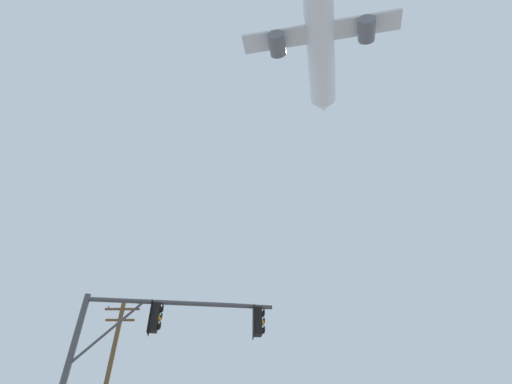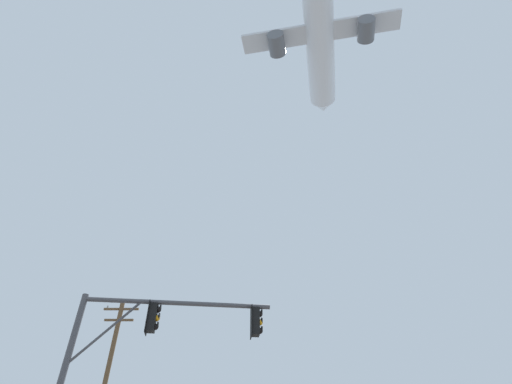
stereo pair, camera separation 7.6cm
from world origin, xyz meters
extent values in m
cylinder|color=#4C4C51|center=(-2.32, 6.88, 6.04)|extent=(6.09, 0.85, 0.15)
cylinder|color=#4C4C51|center=(-4.44, 6.63, 5.03)|extent=(1.89, 0.30, 2.07)
cube|color=black|center=(0.24, 7.18, 5.52)|extent=(0.30, 0.35, 0.90)
cylinder|color=black|center=(0.24, 7.18, 6.03)|extent=(0.05, 0.05, 0.12)
cube|color=black|center=(0.10, 7.16, 5.52)|extent=(0.08, 0.46, 1.04)
sphere|color=black|center=(0.38, 7.19, 5.79)|extent=(0.20, 0.20, 0.20)
cylinder|color=black|center=(0.44, 7.20, 5.85)|extent=(0.06, 0.21, 0.21)
sphere|color=orange|center=(0.38, 7.19, 5.51)|extent=(0.20, 0.20, 0.20)
cylinder|color=black|center=(0.44, 7.20, 5.57)|extent=(0.06, 0.21, 0.21)
sphere|color=black|center=(0.38, 7.19, 5.23)|extent=(0.20, 0.20, 0.20)
cylinder|color=black|center=(0.44, 7.20, 5.29)|extent=(0.06, 0.21, 0.21)
cube|color=black|center=(-3.11, 6.79, 5.52)|extent=(0.30, 0.35, 0.90)
cylinder|color=black|center=(-3.11, 6.79, 6.03)|extent=(0.05, 0.05, 0.12)
cube|color=black|center=(-3.24, 6.77, 5.52)|extent=(0.08, 0.46, 1.04)
sphere|color=black|center=(-2.96, 6.81, 5.79)|extent=(0.20, 0.20, 0.20)
cylinder|color=black|center=(-2.90, 6.81, 5.85)|extent=(0.06, 0.21, 0.21)
sphere|color=orange|center=(-2.96, 6.81, 5.51)|extent=(0.20, 0.20, 0.20)
cylinder|color=black|center=(-2.90, 6.81, 5.57)|extent=(0.06, 0.21, 0.21)
sphere|color=black|center=(-2.96, 6.81, 5.23)|extent=(0.20, 0.20, 0.20)
cylinder|color=black|center=(-2.90, 6.81, 5.29)|extent=(0.06, 0.21, 0.21)
cube|color=brown|center=(-8.30, 18.28, 10.19)|extent=(2.20, 0.12, 0.12)
cube|color=brown|center=(-8.30, 18.28, 9.49)|extent=(1.80, 0.12, 0.12)
cylinder|color=gray|center=(-9.20, 18.28, 10.31)|extent=(0.10, 0.10, 0.18)
cylinder|color=gray|center=(-7.40, 18.28, 10.31)|extent=(0.10, 0.10, 0.18)
cylinder|color=white|center=(9.18, 23.40, 51.78)|extent=(8.06, 23.28, 4.08)
cone|color=white|center=(11.43, 35.94, 51.78)|extent=(4.31, 3.44, 3.87)
cube|color=silver|center=(9.07, 22.78, 51.17)|extent=(21.80, 6.58, 0.46)
cylinder|color=#595B60|center=(3.10, 23.85, 49.94)|extent=(2.80, 3.41, 2.29)
cylinder|color=#595B60|center=(15.04, 21.71, 49.94)|extent=(2.80, 3.41, 2.29)
camera|label=1|loc=(0.18, -5.51, 1.10)|focal=26.95mm
camera|label=2|loc=(0.25, -5.51, 1.10)|focal=26.95mm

